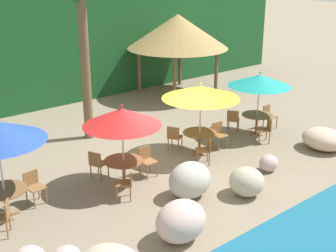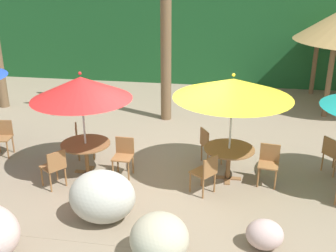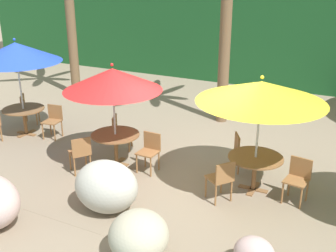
{
  "view_description": "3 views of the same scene",
  "coord_description": "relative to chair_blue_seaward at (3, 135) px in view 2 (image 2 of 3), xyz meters",
  "views": [
    {
      "loc": [
        -8.36,
        -9.87,
        5.93
      ],
      "look_at": [
        -0.25,
        -0.19,
        1.4
      ],
      "focal_mm": 48.84,
      "sensor_mm": 36.0,
      "label": 1
    },
    {
      "loc": [
        1.32,
        -7.99,
        4.35
      ],
      "look_at": [
        -0.07,
        0.37,
        1.06
      ],
      "focal_mm": 43.25,
      "sensor_mm": 36.0,
      "label": 2
    },
    {
      "loc": [
        3.14,
        -7.36,
        4.25
      ],
      "look_at": [
        -0.74,
        0.3,
        0.97
      ],
      "focal_mm": 44.28,
      "sensor_mm": 36.0,
      "label": 3
    }
  ],
  "objects": [
    {
      "name": "umbrella_yellow",
      "position": [
        5.56,
        -0.38,
        1.57
      ],
      "size": [
        2.48,
        2.48,
        2.4
      ],
      "color": "silver",
      "rests_on": "ground"
    },
    {
      "name": "ground_plane",
      "position": [
        4.23,
        -0.47,
        -0.51
      ],
      "size": [
        120.0,
        120.0,
        0.0
      ],
      "primitive_type": "plane",
      "color": "gray"
    },
    {
      "name": "umbrella_red",
      "position": [
        2.39,
        -0.63,
        1.5
      ],
      "size": [
        2.17,
        2.17,
        2.37
      ],
      "color": "silver",
      "rests_on": "ground"
    },
    {
      "name": "dining_table_red",
      "position": [
        2.39,
        -0.63,
        0.1
      ],
      "size": [
        1.1,
        1.1,
        0.74
      ],
      "color": "brown",
      "rests_on": "ground"
    },
    {
      "name": "chair_yellow_left",
      "position": [
        5.12,
        -1.12,
        0.0
      ],
      "size": [
        0.59,
        0.59,
        0.87
      ],
      "color": "olive",
      "rests_on": "ground"
    },
    {
      "name": "chair_blue_seaward",
      "position": [
        0.0,
        0.0,
        0.0
      ],
      "size": [
        0.48,
        0.48,
        0.87
      ],
      "color": "olive",
      "rests_on": "ground"
    },
    {
      "name": "rock_seawall",
      "position": [
        4.51,
        -3.41,
        -0.12
      ],
      "size": [
        14.52,
        3.08,
        0.98
      ],
      "color": "beige",
      "rests_on": "ground"
    },
    {
      "name": "chair_red_inland",
      "position": [
        1.99,
        0.13,
        0.0
      ],
      "size": [
        0.55,
        0.55,
        0.87
      ],
      "color": "olive",
      "rests_on": "ground"
    },
    {
      "name": "chair_red_left",
      "position": [
        1.97,
        -1.38,
        0.0
      ],
      "size": [
        0.59,
        0.59,
        0.87
      ],
      "color": "olive",
      "rests_on": "ground"
    },
    {
      "name": "chair_teal_inland",
      "position": [
        7.86,
        0.26,
        0.0
      ],
      "size": [
        0.59,
        0.59,
        0.87
      ],
      "color": "olive",
      "rests_on": "ground"
    },
    {
      "name": "chair_red_seaward",
      "position": [
        3.24,
        -0.56,
        0.0
      ],
      "size": [
        0.43,
        0.44,
        0.87
      ],
      "color": "olive",
      "rests_on": "ground"
    },
    {
      "name": "chair_yellow_inland",
      "position": [
        5.07,
        0.32,
        0.0
      ],
      "size": [
        0.58,
        0.57,
        0.87
      ],
      "color": "olive",
      "rests_on": "ground"
    },
    {
      "name": "terrace_deck",
      "position": [
        4.23,
        -0.47,
        -0.51
      ],
      "size": [
        18.0,
        5.2,
        0.01
      ],
      "color": "gray",
      "rests_on": "ground"
    },
    {
      "name": "foliage_backdrop",
      "position": [
        4.23,
        8.53,
        2.49
      ],
      "size": [
        28.0,
        2.4,
        6.0
      ],
      "color": "#194C23",
      "rests_on": "ground"
    },
    {
      "name": "dining_table_yellow",
      "position": [
        5.56,
        -0.38,
        0.1
      ],
      "size": [
        1.1,
        1.1,
        0.74
      ],
      "color": "brown",
      "rests_on": "ground"
    },
    {
      "name": "chair_yellow_seaward",
      "position": [
        6.41,
        -0.42,
        0.0
      ],
      "size": [
        0.48,
        0.48,
        0.87
      ],
      "color": "olive",
      "rests_on": "ground"
    }
  ]
}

